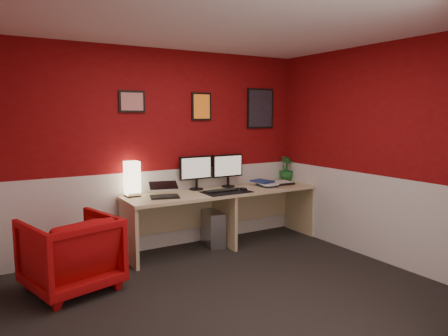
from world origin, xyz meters
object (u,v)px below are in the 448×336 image
at_px(potted_plant, 286,169).
at_px(pc_tower, 213,228).
at_px(monitor_left, 196,168).
at_px(monitor_right, 228,165).
at_px(shoji_lamp, 132,180).
at_px(armchair, 71,253).
at_px(zen_tray, 280,183).
at_px(desk, 224,218).
at_px(laptop, 164,188).

height_order(potted_plant, pc_tower, potted_plant).
height_order(monitor_left, monitor_right, same).
xyz_separation_m(shoji_lamp, armchair, (-0.85, -0.65, -0.56)).
xyz_separation_m(monitor_right, zen_tray, (0.72, -0.20, -0.28)).
xyz_separation_m(desk, shoji_lamp, (-1.14, 0.22, 0.56)).
distance_m(shoji_lamp, monitor_right, 1.32).
xyz_separation_m(pc_tower, armchair, (-1.87, -0.53, 0.14)).
bearing_deg(monitor_right, shoji_lamp, 179.25).
height_order(laptop, potted_plant, potted_plant).
height_order(laptop, monitor_left, monitor_left).
bearing_deg(desk, zen_tray, -0.10).
distance_m(potted_plant, pc_tower, 1.48).
bearing_deg(pc_tower, monitor_left, 151.48).
xyz_separation_m(desk, monitor_right, (0.18, 0.20, 0.66)).
xyz_separation_m(potted_plant, pc_tower, (-1.31, -0.13, -0.68)).
bearing_deg(armchair, desk, 177.42).
relative_size(desk, shoji_lamp, 6.50).
distance_m(pc_tower, armchair, 1.95).
height_order(monitor_right, potted_plant, monitor_right).
distance_m(desk, pc_tower, 0.21).
bearing_deg(shoji_lamp, armchair, -142.41).
relative_size(pc_tower, armchair, 0.56).
bearing_deg(armchair, zen_tray, 173.61).
relative_size(monitor_right, zen_tray, 1.66).
distance_m(monitor_left, pc_tower, 0.82).
bearing_deg(desk, armchair, -167.65).
height_order(laptop, zen_tray, laptop).
xyz_separation_m(monitor_left, potted_plant, (1.47, -0.00, -0.11)).
bearing_deg(zen_tray, potted_plant, 37.24).
bearing_deg(desk, pc_tower, 141.93).
relative_size(desk, potted_plant, 7.24).
bearing_deg(desk, monitor_left, 141.60).
bearing_deg(shoji_lamp, desk, -10.81).
relative_size(shoji_lamp, zen_tray, 1.14).
xyz_separation_m(desk, armchair, (-1.99, -0.44, 0.00)).
bearing_deg(pc_tower, desk, -27.94).
bearing_deg(armchair, monitor_left, -173.75).
bearing_deg(monitor_right, monitor_left, 176.93).
distance_m(desk, monitor_right, 0.71).
relative_size(laptop, zen_tray, 0.94).
bearing_deg(potted_plant, shoji_lamp, -179.92).
relative_size(desk, laptop, 7.88).
xyz_separation_m(laptop, zen_tray, (1.73, 0.04, -0.09)).
bearing_deg(monitor_right, potted_plant, 1.18).
bearing_deg(desk, monitor_right, 47.98).
relative_size(potted_plant, armchair, 0.45).
xyz_separation_m(monitor_right, potted_plant, (1.01, 0.02, -0.11)).
bearing_deg(monitor_left, armchair, -158.81).
bearing_deg(armchair, pc_tower, -179.11).
bearing_deg(monitor_left, potted_plant, -0.16).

